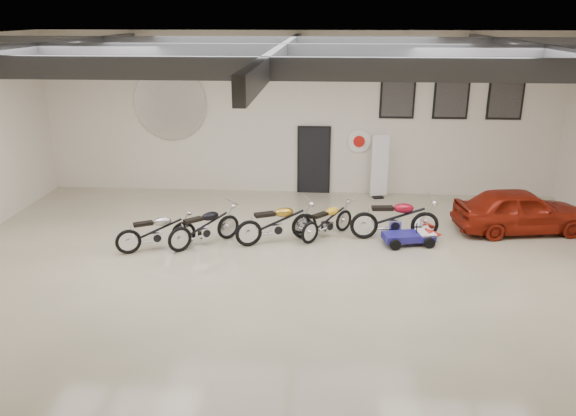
# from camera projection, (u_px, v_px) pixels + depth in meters

# --- Properties ---
(floor) EXTENTS (16.00, 12.00, 0.01)m
(floor) POSITION_uv_depth(u_px,v_px,m) (284.00, 272.00, 12.53)
(floor) COLOR #BDAF90
(floor) RESTS_ON ground
(ceiling) EXTENTS (16.00, 12.00, 0.01)m
(ceiling) POSITION_uv_depth(u_px,v_px,m) (284.00, 39.00, 10.88)
(ceiling) COLOR slate
(ceiling) RESTS_ON back_wall
(back_wall) EXTENTS (16.00, 0.02, 5.00)m
(back_wall) POSITION_uv_depth(u_px,v_px,m) (298.00, 115.00, 17.36)
(back_wall) COLOR beige
(back_wall) RESTS_ON floor
(ceiling_beams) EXTENTS (15.80, 11.80, 0.32)m
(ceiling_beams) POSITION_uv_depth(u_px,v_px,m) (284.00, 52.00, 10.97)
(ceiling_beams) COLOR #4E5055
(ceiling_beams) RESTS_ON ceiling
(door) EXTENTS (0.92, 0.08, 2.10)m
(door) POSITION_uv_depth(u_px,v_px,m) (314.00, 161.00, 17.76)
(door) COLOR black
(door) RESTS_ON back_wall
(logo_plaque) EXTENTS (2.30, 0.06, 1.16)m
(logo_plaque) POSITION_uv_depth(u_px,v_px,m) (170.00, 104.00, 17.47)
(logo_plaque) COLOR silver
(logo_plaque) RESTS_ON back_wall
(poster_left) EXTENTS (1.05, 0.08, 1.35)m
(poster_left) POSITION_uv_depth(u_px,v_px,m) (398.00, 96.00, 16.93)
(poster_left) COLOR black
(poster_left) RESTS_ON back_wall
(poster_mid) EXTENTS (1.05, 0.08, 1.35)m
(poster_mid) POSITION_uv_depth(u_px,v_px,m) (451.00, 97.00, 16.83)
(poster_mid) COLOR black
(poster_mid) RESTS_ON back_wall
(poster_right) EXTENTS (1.05, 0.08, 1.35)m
(poster_right) POSITION_uv_depth(u_px,v_px,m) (506.00, 97.00, 16.73)
(poster_right) COLOR black
(poster_right) RESTS_ON back_wall
(oil_sign) EXTENTS (0.72, 0.10, 0.72)m
(oil_sign) POSITION_uv_depth(u_px,v_px,m) (359.00, 141.00, 17.45)
(oil_sign) COLOR white
(oil_sign) RESTS_ON back_wall
(banner_stand) EXTENTS (0.57, 0.34, 1.96)m
(banner_stand) POSITION_uv_depth(u_px,v_px,m) (380.00, 168.00, 17.23)
(banner_stand) COLOR white
(banner_stand) RESTS_ON floor
(motorcycle_silver) EXTENTS (1.97, 1.40, 0.99)m
(motorcycle_silver) POSITION_uv_depth(u_px,v_px,m) (156.00, 230.00, 13.57)
(motorcycle_silver) COLOR silver
(motorcycle_silver) RESTS_ON floor
(motorcycle_black) EXTENTS (1.86, 1.74, 1.01)m
(motorcycle_black) POSITION_uv_depth(u_px,v_px,m) (204.00, 226.00, 13.84)
(motorcycle_black) COLOR silver
(motorcycle_black) RESTS_ON floor
(motorcycle_gold) EXTENTS (2.19, 1.44, 1.09)m
(motorcycle_gold) POSITION_uv_depth(u_px,v_px,m) (277.00, 222.00, 13.98)
(motorcycle_gold) COLOR silver
(motorcycle_gold) RESTS_ON floor
(motorcycle_yellow) EXTENTS (1.64, 1.68, 0.93)m
(motorcycle_yellow) POSITION_uv_depth(u_px,v_px,m) (327.00, 220.00, 14.34)
(motorcycle_yellow) COLOR silver
(motorcycle_yellow) RESTS_ON floor
(motorcycle_red) EXTENTS (2.26, 0.85, 1.15)m
(motorcycle_red) POSITION_uv_depth(u_px,v_px,m) (395.00, 217.00, 14.21)
(motorcycle_red) COLOR silver
(motorcycle_red) RESTS_ON floor
(go_kart) EXTENTS (1.66, 1.00, 0.56)m
(go_kart) POSITION_uv_depth(u_px,v_px,m) (414.00, 234.00, 13.95)
(go_kart) COLOR navy
(go_kart) RESTS_ON floor
(vintage_car) EXTENTS (1.88, 3.59, 1.17)m
(vintage_car) POSITION_uv_depth(u_px,v_px,m) (521.00, 210.00, 14.69)
(vintage_car) COLOR maroon
(vintage_car) RESTS_ON floor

